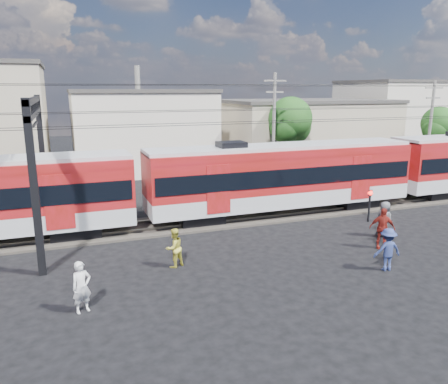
{
  "coord_description": "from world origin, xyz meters",
  "views": [
    {
      "loc": [
        -8.78,
        -14.45,
        7.31
      ],
      "look_at": [
        -1.63,
        5.0,
        2.41
      ],
      "focal_mm": 35.0,
      "sensor_mm": 36.0,
      "label": 1
    }
  ],
  "objects": [
    {
      "name": "utility_pole_east",
      "position": [
        20.0,
        14.0,
        4.28
      ],
      "size": [
        1.8,
        0.24,
        8.0
      ],
      "color": "slate",
      "rests_on": "ground"
    },
    {
      "name": "car_silver",
      "position": [
        19.7,
        12.65,
        0.71
      ],
      "size": [
        4.25,
        1.85,
        1.43
      ],
      "primitive_type": "imported",
      "rotation": [
        0.0,
        0.0,
        1.53
      ],
      "color": "#ACAFB4",
      "rests_on": "ground"
    },
    {
      "name": "rail_near",
      "position": [
        0.0,
        7.25,
        0.18
      ],
      "size": [
        70.0,
        0.12,
        0.12
      ],
      "primitive_type": "cube",
      "color": "#59544C",
      "rests_on": "track_bed"
    },
    {
      "name": "catenary",
      "position": [
        -8.65,
        8.0,
        5.14
      ],
      "size": [
        70.0,
        9.3,
        7.52
      ],
      "color": "black",
      "rests_on": "ground"
    },
    {
      "name": "crossing_signal",
      "position": [
        7.02,
        4.91,
        1.27
      ],
      "size": [
        0.27,
        0.27,
        1.84
      ],
      "color": "black",
      "rests_on": "ground"
    },
    {
      "name": "pedestrian_b",
      "position": [
        -4.8,
        2.42,
        0.84
      ],
      "size": [
        1.01,
        0.92,
        1.68
      ],
      "primitive_type": "imported",
      "rotation": [
        0.0,
        0.0,
        3.57
      ],
      "color": "gold",
      "rests_on": "ground"
    },
    {
      "name": "pedestrian_e",
      "position": [
        6.09,
        2.56,
        0.91
      ],
      "size": [
        0.8,
        1.02,
        1.83
      ],
      "primitive_type": "imported",
      "rotation": [
        0.0,
        0.0,
        1.85
      ],
      "color": "#4D4E53",
      "rests_on": "ground"
    },
    {
      "name": "utility_pole_mid",
      "position": [
        6.0,
        15.0,
        4.53
      ],
      "size": [
        1.8,
        0.24,
        8.5
      ],
      "color": "slate",
      "rests_on": "ground"
    },
    {
      "name": "pedestrian_a",
      "position": [
        -8.61,
        -0.24,
        0.89
      ],
      "size": [
        0.76,
        0.63,
        1.78
      ],
      "primitive_type": "imported",
      "rotation": [
        0.0,
        0.0,
        0.36
      ],
      "color": "silver",
      "rests_on": "ground"
    },
    {
      "name": "commuter_train",
      "position": [
        3.32,
        8.0,
        2.4
      ],
      "size": [
        50.3,
        3.08,
        4.17
      ],
      "color": "black",
      "rests_on": "ground"
    },
    {
      "name": "tree_far",
      "position": [
        24.19,
        17.09,
        3.99
      ],
      "size": [
        3.36,
        3.12,
        5.76
      ],
      "color": "#382619",
      "rests_on": "ground"
    },
    {
      "name": "rail_far",
      "position": [
        0.0,
        8.75,
        0.18
      ],
      "size": [
        70.0,
        0.12,
        0.12
      ],
      "primitive_type": "cube",
      "color": "#59544C",
      "rests_on": "track_bed"
    },
    {
      "name": "building_midwest",
      "position": [
        -2.0,
        27.0,
        3.66
      ],
      "size": [
        12.24,
        12.24,
        7.3
      ],
      "color": "beige",
      "rests_on": "ground"
    },
    {
      "name": "ground",
      "position": [
        0.0,
        0.0,
        0.0
      ],
      "size": [
        120.0,
        120.0,
        0.0
      ],
      "primitive_type": "plane",
      "color": "black",
      "rests_on": "ground"
    },
    {
      "name": "pedestrian_d",
      "position": [
        4.85,
        1.22,
        0.98
      ],
      "size": [
        1.23,
        1.0,
        1.96
      ],
      "primitive_type": "imported",
      "rotation": [
        0.0,
        0.0,
        -0.54
      ],
      "color": "maroon",
      "rests_on": "ground"
    },
    {
      "name": "tree_near",
      "position": [
        9.19,
        18.09,
        4.66
      ],
      "size": [
        3.82,
        3.64,
        6.72
      ],
      "color": "#382619",
      "rests_on": "ground"
    },
    {
      "name": "building_mideast",
      "position": [
        14.0,
        24.0,
        3.16
      ],
      "size": [
        16.32,
        10.2,
        6.3
      ],
      "color": "tan",
      "rests_on": "ground"
    },
    {
      "name": "track_bed",
      "position": [
        0.0,
        8.0,
        0.06
      ],
      "size": [
        70.0,
        3.4,
        0.12
      ],
      "primitive_type": "cube",
      "color": "#2D2823",
      "rests_on": "ground"
    },
    {
      "name": "building_east",
      "position": [
        28.0,
        28.0,
        4.16
      ],
      "size": [
        10.2,
        10.2,
        8.3
      ],
      "color": "beige",
      "rests_on": "ground"
    },
    {
      "name": "pedestrian_c",
      "position": [
        3.34,
        -0.94,
        0.9
      ],
      "size": [
        1.24,
        0.81,
        1.8
      ],
      "primitive_type": "imported",
      "rotation": [
        0.0,
        0.0,
        3.02
      ],
      "color": "navy",
      "rests_on": "ground"
    }
  ]
}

